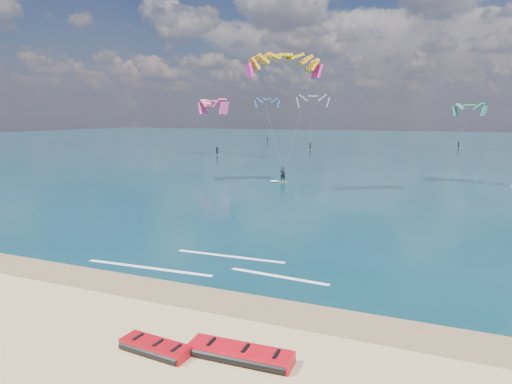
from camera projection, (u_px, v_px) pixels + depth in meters
ground at (349, 178)px, 52.47m from camera, size 320.00×320.00×0.00m
wet_sand_strip at (168, 291)px, 18.85m from camera, size 320.00×2.40×0.01m
sea at (402, 145)px, 110.64m from camera, size 320.00×200.00×0.04m
packed_kite_left at (240, 359)px, 13.59m from camera, size 3.46×1.32×0.43m
packed_kite_mid at (155, 352)px, 13.98m from camera, size 2.56×1.28×0.39m
kitesurfer_main at (283, 116)px, 44.62m from camera, size 8.10×9.55×13.74m
shoreline_foam at (211, 266)px, 21.86m from camera, size 11.79×3.63×0.01m
distant_kites at (354, 126)px, 90.12m from camera, size 69.42×44.10×11.14m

